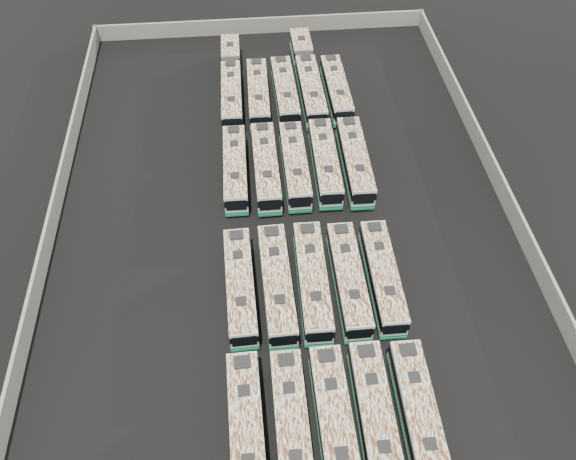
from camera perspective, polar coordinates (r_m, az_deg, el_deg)
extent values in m
plane|color=black|center=(54.57, -0.31, -0.03)|extent=(140.00, 140.00, 0.00)
cube|color=gray|center=(82.24, -2.72, 20.05)|extent=(45.20, 0.30, 2.20)
cube|color=gray|center=(59.32, 21.70, 2.18)|extent=(0.30, 73.20, 2.20)
cube|color=gray|center=(57.02, -23.24, -0.90)|extent=(0.30, 73.20, 2.20)
cube|color=silver|center=(42.78, -4.19, -19.74)|extent=(2.53, 11.29, 2.58)
cube|color=#167050|center=(43.66, -4.11, -20.18)|extent=(2.58, 11.34, 0.39)
cube|color=black|center=(42.38, -4.22, -19.54)|extent=(2.59, 11.35, 0.86)
cube|color=silver|center=(41.55, -4.30, -19.10)|extent=(2.48, 11.07, 0.07)
cube|color=black|center=(40.62, -4.08, -22.29)|extent=(0.91, 0.91, 0.13)
cube|color=black|center=(42.44, -4.51, -15.95)|extent=(0.91, 0.91, 0.13)
cube|color=black|center=(43.39, -4.69, -13.23)|extent=(1.24, 1.05, 0.24)
cylinder|color=black|center=(45.28, -5.71, -16.10)|extent=(0.28, 0.94, 0.94)
cylinder|color=black|center=(45.22, -3.08, -15.90)|extent=(0.28, 0.94, 0.94)
cube|color=silver|center=(42.79, 0.41, -19.47)|extent=(2.32, 11.13, 2.55)
cube|color=#167050|center=(43.66, 0.40, -19.91)|extent=(2.37, 11.18, 0.39)
cube|color=black|center=(42.40, 0.41, -19.27)|extent=(2.38, 11.19, 0.85)
cube|color=silver|center=(41.58, 0.42, -18.83)|extent=(2.28, 10.91, 0.06)
cube|color=black|center=(40.66, 0.78, -21.97)|extent=(0.88, 0.88, 0.13)
cube|color=black|center=(42.45, 0.09, -15.72)|extent=(0.88, 0.88, 0.13)
cube|color=black|center=(43.38, -0.20, -13.04)|extent=(1.21, 1.02, 0.24)
cylinder|color=black|center=(45.19, -1.36, -15.89)|extent=(0.26, 0.93, 0.93)
cylinder|color=black|center=(45.26, 1.24, -15.68)|extent=(0.26, 0.93, 0.93)
cube|color=silver|center=(42.97, 4.78, -19.13)|extent=(2.44, 11.38, 2.60)
cube|color=#167050|center=(43.85, 4.70, -19.58)|extent=(2.49, 11.43, 0.40)
cube|color=black|center=(42.57, 4.82, -18.92)|extent=(2.50, 11.44, 0.87)
cube|color=silver|center=(41.73, 4.90, -18.46)|extent=(2.39, 11.15, 0.07)
cube|color=black|center=(40.81, 5.49, -21.64)|extent=(0.91, 0.91, 0.13)
cube|color=black|center=(42.62, 4.38, -15.32)|extent=(0.91, 0.91, 0.13)
cube|color=black|center=(43.56, 3.93, -12.61)|extent=(1.24, 1.05, 0.25)
cylinder|color=black|center=(45.33, 2.65, -15.55)|extent=(0.27, 0.95, 0.95)
cylinder|color=black|center=(45.54, 5.27, -15.28)|extent=(0.27, 0.95, 0.95)
cube|color=silver|center=(43.48, 8.86, -18.45)|extent=(2.50, 11.29, 2.58)
cube|color=#167050|center=(44.34, 8.71, -18.91)|extent=(2.56, 11.34, 0.39)
cube|color=black|center=(43.08, 8.94, -18.24)|extent=(2.57, 11.35, 0.86)
cube|color=silver|center=(42.27, 9.09, -17.78)|extent=(2.45, 11.06, 0.07)
cube|color=black|center=(41.34, 9.76, -20.86)|extent=(0.90, 0.90, 0.13)
cube|color=black|center=(43.15, 8.49, -14.72)|extent=(0.90, 0.90, 0.13)
cube|color=black|center=(44.09, 7.98, -12.08)|extent=(1.23, 1.05, 0.24)
cylinder|color=black|center=(45.75, 6.59, -14.99)|extent=(0.28, 0.94, 0.94)
cylinder|color=black|center=(46.08, 9.13, -14.72)|extent=(0.28, 0.94, 0.94)
cube|color=silver|center=(44.13, 13.12, -18.00)|extent=(2.52, 11.18, 2.55)
cube|color=#167050|center=(44.98, 12.91, -18.46)|extent=(2.57, 11.23, 0.39)
cube|color=black|center=(43.75, 13.23, -17.79)|extent=(2.58, 11.24, 0.85)
cube|color=silver|center=(42.95, 13.44, -17.33)|extent=(2.47, 10.95, 0.06)
cube|color=black|center=(42.05, 14.26, -20.30)|extent=(0.90, 0.90, 0.13)
cube|color=black|center=(43.81, 12.72, -14.37)|extent=(0.90, 0.90, 0.13)
cube|color=black|center=(44.72, 12.11, -11.81)|extent=(1.22, 1.04, 0.24)
cylinder|color=black|center=(46.28, 10.65, -14.68)|extent=(0.28, 0.93, 0.93)
cylinder|color=black|center=(46.73, 13.09, -14.39)|extent=(0.28, 0.93, 0.93)
cube|color=silver|center=(48.78, -4.86, -5.74)|extent=(2.53, 11.04, 2.52)
cube|color=#167050|center=(49.54, -4.79, -6.34)|extent=(2.58, 11.09, 0.38)
cube|color=black|center=(48.44, -4.89, -5.46)|extent=(2.59, 11.10, 0.84)
cube|color=black|center=(45.59, -4.46, -11.20)|extent=(2.02, 0.10, 1.33)
cube|color=#167050|center=(46.81, -4.35, -12.04)|extent=(2.29, 0.15, 0.26)
cube|color=silver|center=(47.74, -4.96, -4.86)|extent=(2.48, 10.82, 0.06)
cube|color=black|center=(46.28, -4.79, -7.21)|extent=(0.89, 0.89, 0.13)
cube|color=black|center=(49.12, -5.13, -2.51)|extent=(0.89, 0.89, 0.13)
cube|color=black|center=(50.47, -5.28, -0.52)|extent=(1.21, 1.03, 0.24)
cylinder|color=black|center=(47.85, -5.70, -10.05)|extent=(0.28, 0.92, 0.92)
cylinder|color=black|center=(47.81, -3.32, -9.85)|extent=(0.28, 0.92, 0.92)
cylinder|color=black|center=(51.79, -6.09, -3.35)|extent=(0.28, 0.92, 0.92)
cylinder|color=black|center=(51.76, -3.93, -3.17)|extent=(0.28, 0.92, 0.92)
cube|color=silver|center=(48.69, -1.12, -5.52)|extent=(2.58, 11.42, 2.61)
cube|color=#167050|center=(49.47, -1.11, -6.16)|extent=(2.64, 11.47, 0.40)
cube|color=black|center=(48.34, -1.13, -5.23)|extent=(2.65, 11.48, 0.87)
cube|color=black|center=(45.40, -0.40, -11.18)|extent=(2.09, 0.10, 1.37)
cube|color=#167050|center=(46.68, -0.39, -12.05)|extent=(2.37, 0.14, 0.27)
cube|color=silver|center=(47.60, -1.15, -4.61)|extent=(2.53, 11.19, 0.07)
cube|color=black|center=(46.11, -0.84, -7.05)|extent=(0.92, 0.92, 0.13)
cube|color=black|center=(49.03, -1.44, -2.19)|extent=(0.92, 0.92, 0.13)
cube|color=black|center=(50.43, -1.69, -0.13)|extent=(1.25, 1.07, 0.25)
cylinder|color=black|center=(47.67, -1.89, -10.00)|extent=(0.28, 0.95, 0.95)
cylinder|color=black|center=(47.76, 0.56, -9.77)|extent=(0.28, 0.95, 0.95)
cylinder|color=black|center=(51.74, -2.62, -3.07)|extent=(0.28, 0.95, 0.95)
cylinder|color=black|center=(51.82, -0.39, -2.88)|extent=(0.28, 0.95, 0.95)
cube|color=silver|center=(48.92, 2.49, -5.21)|extent=(2.56, 11.38, 2.60)
cube|color=#167050|center=(49.70, 2.46, -5.84)|extent=(2.61, 11.43, 0.40)
cube|color=black|center=(48.57, 2.51, -4.92)|extent=(2.63, 11.44, 0.87)
cube|color=black|center=(45.64, 3.26, -10.81)|extent=(2.08, 0.10, 1.37)
cube|color=#167050|center=(46.90, 3.18, -11.69)|extent=(2.36, 0.14, 0.26)
cube|color=silver|center=(47.84, 2.55, -4.29)|extent=(2.51, 11.15, 0.07)
cube|color=black|center=(46.35, 2.87, -6.71)|extent=(0.91, 0.91, 0.13)
cube|color=black|center=(49.26, 2.25, -1.89)|extent=(0.91, 0.91, 0.13)
cube|color=black|center=(50.66, 1.99, 0.14)|extent=(1.25, 1.06, 0.25)
cylinder|color=black|center=(47.85, 1.68, -9.63)|extent=(0.28, 0.95, 0.94)
cylinder|color=black|center=(48.03, 4.12, -9.46)|extent=(0.28, 0.95, 0.94)
cylinder|color=black|center=(51.91, 0.93, -2.76)|extent=(0.28, 0.95, 0.94)
cylinder|color=black|center=(52.08, 3.15, -2.62)|extent=(0.28, 0.95, 0.94)
cube|color=silver|center=(49.29, 6.16, -5.06)|extent=(2.30, 11.03, 2.53)
cube|color=#167050|center=(50.04, 6.07, -5.67)|extent=(2.35, 11.08, 0.39)
cube|color=black|center=(48.95, 6.20, -4.77)|extent=(2.36, 11.09, 0.85)
cube|color=black|center=(46.14, 7.32, -10.42)|extent=(2.02, 0.06, 1.33)
cube|color=#167050|center=(47.36, 7.15, -11.27)|extent=(2.30, 0.10, 0.26)
cube|color=silver|center=(48.24, 6.28, -4.17)|extent=(2.25, 10.81, 0.06)
cube|color=black|center=(46.82, 6.78, -6.48)|extent=(0.87, 0.87, 0.13)
cube|color=black|center=(49.61, 5.83, -1.86)|extent=(0.87, 0.87, 0.13)
cube|color=black|center=(50.94, 5.45, 0.11)|extent=(1.20, 1.01, 0.24)
cylinder|color=black|center=(48.19, 5.57, -9.34)|extent=(0.26, 0.92, 0.92)
cylinder|color=black|center=(48.51, 7.89, -9.11)|extent=(0.26, 0.92, 0.92)
cylinder|color=black|center=(52.10, 4.36, -2.72)|extent=(0.26, 0.92, 0.92)
cylinder|color=black|center=(52.39, 6.49, -2.55)|extent=(0.26, 0.92, 0.92)
cube|color=silver|center=(49.91, 9.56, -4.71)|extent=(2.41, 10.89, 2.49)
cube|color=#167050|center=(50.65, 9.43, -5.31)|extent=(2.46, 10.94, 0.38)
cube|color=black|center=(49.58, 9.62, -4.43)|extent=(2.47, 10.95, 0.83)
cube|color=black|center=(46.83, 10.87, -9.89)|extent=(1.99, 0.09, 1.31)
cube|color=#167050|center=(48.01, 10.63, -10.73)|extent=(2.26, 0.13, 0.25)
cube|color=silver|center=(48.90, 9.75, -3.83)|extent=(2.36, 10.67, 0.06)
cube|color=black|center=(47.50, 10.31, -6.07)|extent=(0.87, 0.87, 0.13)
cube|color=black|center=(50.24, 9.25, -1.59)|extent=(0.87, 0.87, 0.13)
cube|color=black|center=(51.54, 8.82, 0.31)|extent=(1.19, 1.01, 0.24)
cylinder|color=black|center=(48.78, 9.04, -8.86)|extent=(0.27, 0.91, 0.91)
cylinder|color=black|center=(49.20, 11.27, -8.64)|extent=(0.27, 0.91, 0.91)
cylinder|color=black|center=(52.61, 7.67, -2.43)|extent=(0.27, 0.91, 0.91)
cylinder|color=black|center=(53.00, 9.73, -2.29)|extent=(0.27, 0.91, 0.91)
cube|color=silver|center=(58.53, -5.37, 6.21)|extent=(2.40, 10.93, 2.50)
cube|color=#167050|center=(59.16, -5.31, 5.57)|extent=(2.45, 10.98, 0.38)
cube|color=black|center=(58.25, -5.40, 6.51)|extent=(2.46, 10.99, 0.84)
cube|color=black|center=(54.45, -5.28, 2.50)|extent=(2.00, 0.08, 1.32)
cube|color=#167050|center=(55.48, -5.18, 1.52)|extent=(2.27, 0.13, 0.25)
cube|color=silver|center=(57.67, -5.46, 7.14)|extent=(2.35, 10.71, 0.06)
cube|color=black|center=(55.85, -5.42, 5.55)|extent=(0.87, 0.87, 0.13)
cube|color=black|center=(59.41, -5.52, 8.76)|extent=(0.87, 0.87, 0.13)
cube|color=black|center=(61.05, -5.56, 10.12)|extent=(1.19, 1.01, 0.24)
cylinder|color=black|center=(56.88, -6.20, 2.93)|extent=(0.27, 0.91, 0.91)
cylinder|color=black|center=(56.81, -4.24, 3.05)|extent=(0.27, 0.91, 0.91)
cylinder|color=black|center=(61.90, -6.27, 7.61)|extent=(0.27, 0.91, 0.91)
cylinder|color=black|center=(61.83, -4.46, 7.73)|extent=(0.27, 0.91, 0.91)
cube|color=silver|center=(58.41, -2.26, 6.39)|extent=(2.40, 11.29, 2.58)
cube|color=#167050|center=(59.06, -2.23, 5.72)|extent=(2.45, 11.34, 0.39)
cube|color=black|center=(58.12, -2.27, 6.70)|extent=(2.46, 11.35, 0.86)
cube|color=black|center=(54.20, -1.83, 2.55)|extent=(2.07, 0.07, 1.36)
cube|color=#167050|center=(55.26, -1.80, 1.53)|extent=(2.35, 0.11, 0.26)
cube|color=silver|center=(57.51, -2.30, 7.35)|extent=(2.36, 11.06, 0.07)
cube|color=black|center=(55.64, -2.11, 5.71)|extent=(0.90, 0.90, 0.13)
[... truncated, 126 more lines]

